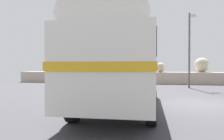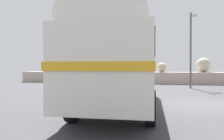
# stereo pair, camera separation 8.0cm
# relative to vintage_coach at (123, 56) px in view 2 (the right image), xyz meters

# --- Properties ---
(ground) EXTENTS (32.00, 26.00, 0.02)m
(ground) POSITION_rel_vintage_coach_xyz_m (3.08, 1.51, -2.04)
(ground) COLOR #3E3D42
(breakwater) EXTENTS (31.36, 1.97, 2.48)m
(breakwater) POSITION_rel_vintage_coach_xyz_m (2.82, 13.34, -1.33)
(breakwater) COLOR #BDA999
(breakwater) RESTS_ON ground
(vintage_coach) EXTENTS (2.70, 8.66, 3.70)m
(vintage_coach) POSITION_rel_vintage_coach_xyz_m (0.00, 0.00, 0.00)
(vintage_coach) COLOR black
(vintage_coach) RESTS_ON ground
(lamp_post) EXTENTS (0.63, 0.81, 5.64)m
(lamp_post) POSITION_rel_vintage_coach_xyz_m (3.72, 9.05, 1.17)
(lamp_post) COLOR #5B5B60
(lamp_post) RESTS_ON ground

